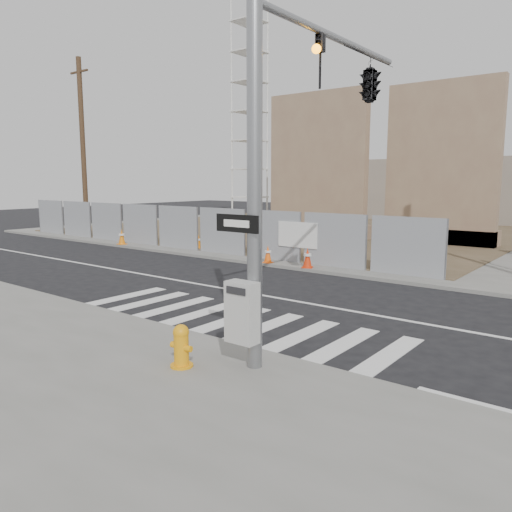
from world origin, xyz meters
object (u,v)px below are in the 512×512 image
Objects in this scene: traffic_cone_a at (122,237)px; traffic_cone_d at (307,258)px; traffic_cone_b at (198,242)px; fire_hydrant at (181,346)px; signal_pole at (338,109)px; traffic_cone_c at (268,254)px; crane_tower at (250,98)px.

traffic_cone_a reaches higher than traffic_cone_d.
fire_hydrant is at bearing -46.74° from traffic_cone_b.
traffic_cone_c is (-6.39, 6.27, -4.33)m from signal_pole.
signal_pole is 9.24× the size of fire_hydrant.
traffic_cone_d is (1.83, -0.00, 0.03)m from traffic_cone_c.
traffic_cone_b is 1.02× the size of traffic_cone_c.
traffic_cone_a is 1.03× the size of traffic_cone_d.
crane_tower is 23.95× the size of fire_hydrant.
traffic_cone_a is (-14.58, 9.81, 0.00)m from fire_hydrant.
crane_tower is 15.67m from traffic_cone_b.
signal_pole is 17.33m from traffic_cone_a.
traffic_cone_b reaches higher than traffic_cone_c.
crane_tower is (-17.49, 19.05, 4.24)m from signal_pole.
traffic_cone_d is (-4.56, 6.27, -4.29)m from signal_pole.
crane_tower is 18.98m from traffic_cone_c.
traffic_cone_b is at bearing 166.51° from traffic_cone_c.
traffic_cone_b is at bearing 146.70° from signal_pole.
fire_hydrant is 10.44m from traffic_cone_d.
fire_hydrant reaches higher than traffic_cone_d.
signal_pole reaches higher than traffic_cone_c.
crane_tower is at bearing 117.94° from traffic_cone_b.
traffic_cone_b is 0.92× the size of traffic_cone_d.
signal_pole reaches higher than traffic_cone_b.
traffic_cone_a is 9.19m from traffic_cone_c.
fire_hydrant reaches higher than traffic_cone_c.
crane_tower is 29.25m from fire_hydrant.
traffic_cone_c is at bearing 110.76° from fire_hydrant.
traffic_cone_b is 5.10m from traffic_cone_c.
fire_hydrant is 1.09× the size of traffic_cone_b.
crane_tower is at bearing 135.34° from traffic_cone_d.
crane_tower is 24.19× the size of traffic_cone_d.
fire_hydrant is 1.11× the size of traffic_cone_c.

